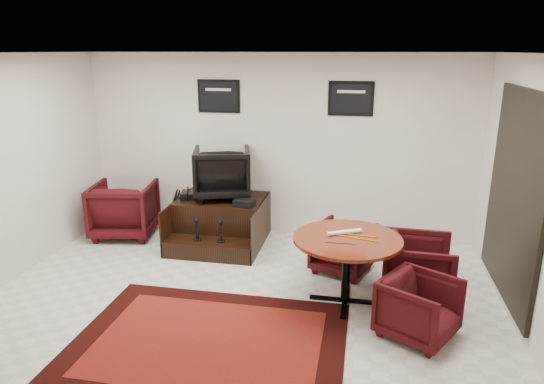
{
  "coord_description": "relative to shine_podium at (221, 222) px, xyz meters",
  "views": [
    {
      "loc": [
        1.33,
        -4.74,
        2.83
      ],
      "look_at": [
        0.24,
        0.9,
        1.14
      ],
      "focal_mm": 32.0,
      "sensor_mm": 36.0,
      "label": 1
    }
  ],
  "objects": [
    {
      "name": "table_clutter",
      "position": [
        2.03,
        -1.52,
        0.5
      ],
      "size": [
        0.57,
        0.31,
        0.01
      ],
      "color": "orange",
      "rests_on": "meeting_table"
    },
    {
      "name": "umbrella_hooked",
      "position": [
        -0.78,
        0.05,
        0.09
      ],
      "size": [
        0.3,
        0.11,
        0.81
      ],
      "primitive_type": null,
      "color": "black",
      "rests_on": "ground"
    },
    {
      "name": "table_chair_back",
      "position": [
        1.88,
        -0.66,
        0.05
      ],
      "size": [
        0.88,
        0.86,
        0.72
      ],
      "primitive_type": "imported",
      "rotation": [
        0.0,
        0.0,
        2.78
      ],
      "color": "black",
      "rests_on": "ground"
    },
    {
      "name": "shine_podium",
      "position": [
        0.0,
        0.0,
        0.0
      ],
      "size": [
        1.31,
        1.35,
        0.68
      ],
      "color": "black",
      "rests_on": "ground"
    },
    {
      "name": "umbrella_black",
      "position": [
        -0.75,
        -0.14,
        0.13
      ],
      "size": [
        0.33,
        0.12,
        0.88
      ],
      "primitive_type": null,
      "color": "black",
      "rests_on": "ground"
    },
    {
      "name": "area_rug",
      "position": [
        0.64,
        -2.61,
        -0.31
      ],
      "size": [
        2.73,
        2.04,
        0.01
      ],
      "color": "black",
      "rests_on": "ground"
    },
    {
      "name": "polish_kit",
      "position": [
        0.43,
        -0.25,
        0.41
      ],
      "size": [
        0.32,
        0.25,
        0.1
      ],
      "primitive_type": "cube",
      "rotation": [
        0.0,
        0.0,
        -0.22
      ],
      "color": "black",
      "rests_on": "shine_podium"
    },
    {
      "name": "room_shell",
      "position": [
        1.16,
        -1.79,
        1.47
      ],
      "size": [
        6.02,
        5.02,
        2.81
      ],
      "color": "beige",
      "rests_on": "ground"
    },
    {
      "name": "shine_chair",
      "position": [
        0.0,
        0.14,
        0.79
      ],
      "size": [
        1.0,
        0.96,
        0.85
      ],
      "primitive_type": "imported",
      "rotation": [
        0.0,
        0.0,
        3.41
      ],
      "color": "black",
      "rests_on": "shine_podium"
    },
    {
      "name": "ground",
      "position": [
        0.75,
        -1.91,
        -0.31
      ],
      "size": [
        6.0,
        6.0,
        0.0
      ],
      "primitive_type": "plane",
      "color": "silver",
      "rests_on": "ground"
    },
    {
      "name": "table_chair_window",
      "position": [
        2.78,
        -1.19,
        0.09
      ],
      "size": [
        0.77,
        0.82,
        0.81
      ],
      "primitive_type": "imported",
      "rotation": [
        0.0,
        0.0,
        1.53
      ],
      "color": "black",
      "rests_on": "ground"
    },
    {
      "name": "shoes_pair",
      "position": [
        -0.48,
        -0.04,
        0.42
      ],
      "size": [
        0.28,
        0.33,
        0.11
      ],
      "color": "black",
      "rests_on": "shine_podium"
    },
    {
      "name": "paper_roll",
      "position": [
        1.91,
        -1.41,
        0.52
      ],
      "size": [
        0.4,
        0.24,
        0.05
      ],
      "primitive_type": "cylinder",
      "rotation": [
        0.0,
        1.57,
        0.47
      ],
      "color": "white",
      "rests_on": "meeting_table"
    },
    {
      "name": "table_chair_corner",
      "position": [
        2.71,
        -2.08,
        0.04
      ],
      "size": [
        0.9,
        0.91,
        0.7
      ],
      "primitive_type": "imported",
      "rotation": [
        0.0,
        0.0,
        1.03
      ],
      "color": "black",
      "rests_on": "ground"
    },
    {
      "name": "armchair_side",
      "position": [
        -1.57,
        -0.01,
        0.16
      ],
      "size": [
        1.04,
        1.0,
        0.94
      ],
      "primitive_type": "imported",
      "rotation": [
        0.0,
        0.0,
        3.31
      ],
      "color": "black",
      "rests_on": "ground"
    },
    {
      "name": "meeting_table",
      "position": [
        1.95,
        -1.51,
        0.4
      ],
      "size": [
        1.23,
        1.23,
        0.8
      ],
      "color": "#4F1A0B",
      "rests_on": "ground"
    }
  ]
}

